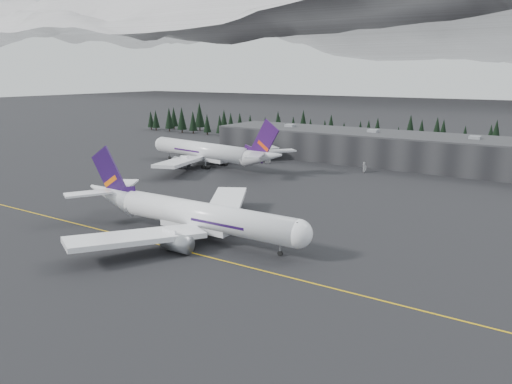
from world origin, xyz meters
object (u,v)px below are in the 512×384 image
Objects in this scene: jet_parked at (212,152)px; gse_vehicle_a at (268,162)px; jet_main at (187,213)px; gse_vehicle_b at (365,171)px; terminal at (396,149)px.

jet_parked is 14.72× the size of gse_vehicle_a.
jet_main is 94.83m from gse_vehicle_b.
gse_vehicle_a is at bearing 110.08° from jet_main.
terminal reaches higher than gse_vehicle_b.
gse_vehicle_a is 1.20× the size of gse_vehicle_b.
terminal is 39.84× the size of gse_vehicle_b.
terminal is 33.22× the size of gse_vehicle_a.
gse_vehicle_b is (6.38, 94.50, -4.70)m from jet_main.
terminal is at bearing 84.36° from jet_main.
terminal is at bearing 12.65° from gse_vehicle_a.
jet_main reaches higher than gse_vehicle_b.
jet_parked is (-59.53, -46.53, -0.40)m from terminal.
terminal is 25.10m from gse_vehicle_b.
jet_parked reaches higher than terminal.
gse_vehicle_a is 41.19m from gse_vehicle_b.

